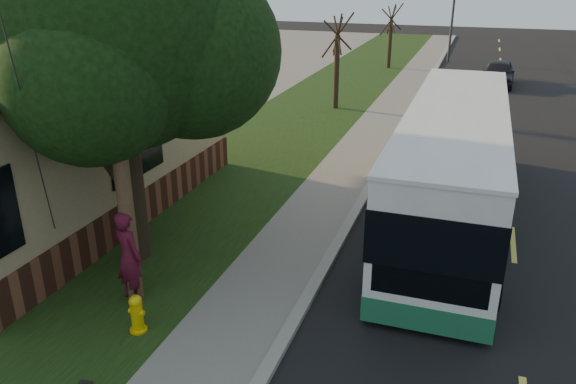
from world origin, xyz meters
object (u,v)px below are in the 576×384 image
Objects in this scene: leafy_tree at (119,25)px; bare_tree_near at (337,63)px; dumpster at (130,151)px; distant_car at (498,73)px; fire_hydrant at (137,314)px; transit_bus at (453,161)px; traffic_signal at (453,15)px; utility_pole at (109,68)px; bare_tree_far at (390,37)px; skateboarder at (129,256)px.

leafy_tree is 1.81× the size of bare_tree_near.
distant_car reaches higher than dumpster.
transit_bus reaches higher than fire_hydrant.
transit_bus is 10.17m from dumpster.
traffic_signal is at bearing 93.92° from transit_bus.
traffic_signal is 27.77m from dumpster.
utility_pole is 8.80m from transit_bus.
leafy_tree is 27.56m from bare_tree_far.
traffic_signal is (4.00, 16.00, 1.01)m from bare_tree_near.
skateboarder is at bearing -90.58° from bare_tree_far.
transit_bus is at bearing -86.08° from traffic_signal.
bare_tree_near is 2.27× the size of skateboarder.
bare_tree_far is 23.59m from transit_bus.
bare_tree_near is 16.52m from traffic_signal.
fire_hydrant is 1.28m from skateboarder.
leafy_tree is 7.61m from dumpster.
fire_hydrant is at bearing -100.31° from distant_car.
traffic_signal reaches higher than skateboarder.
bare_tree_far is at bearing 89.40° from utility_pole.
dumpster is (-4.46, 6.71, -0.37)m from skateboarder.
leafy_tree is at bearing -54.13° from dumpster.
bare_tree_far reaches higher than dumpster.
distant_car is (11.46, 18.83, 0.05)m from dumpster.
transit_bus is 8.35m from skateboarder.
bare_tree_far is 22.93m from dumpster.
transit_bus is 5.86× the size of skateboarder.
dumpster is at bearing -101.98° from bare_tree_far.
bare_tree_near is at bearing 90.66° from utility_pole.
transit_bus is at bearing -76.89° from bare_tree_far.
traffic_signal is (4.67, 31.35, -2.00)m from leafy_tree.
leafy_tree reaches higher than traffic_signal.
skateboarder is 8.06m from dumpster.
transit_bus is 7.93× the size of dumpster.
utility_pole is at bearing -89.34° from bare_tree_near.
transit_bus is at bearing 46.84° from utility_pole.
bare_tree_near is 12.45m from transit_bus.
distant_car is at bearing -84.43° from skateboarder.
dumpster is 22.04m from distant_car.
skateboarder is (0.01, -0.10, -3.61)m from utility_pole.
traffic_signal is (3.10, 34.00, 2.73)m from fire_hydrant.
bare_tree_near is at bearing -68.40° from skateboarder.
utility_pole reaches higher than fire_hydrant.
dumpster is (-4.45, 6.61, -3.99)m from utility_pole.
fire_hydrant is at bearing -125.17° from transit_bus.
dumpster is at bearing 176.71° from transit_bus.
leafy_tree reaches higher than fire_hydrant.
transit_bus reaches higher than distant_car.
utility_pole is 33.26m from traffic_signal.
dumpster is at bearing -118.23° from distant_car.
utility_pole is at bearing -102.31° from distant_car.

